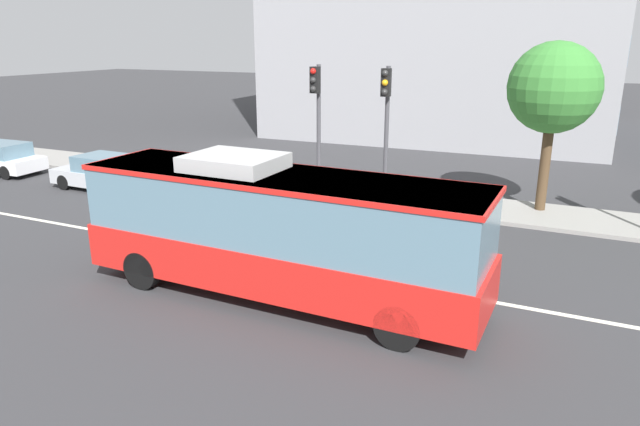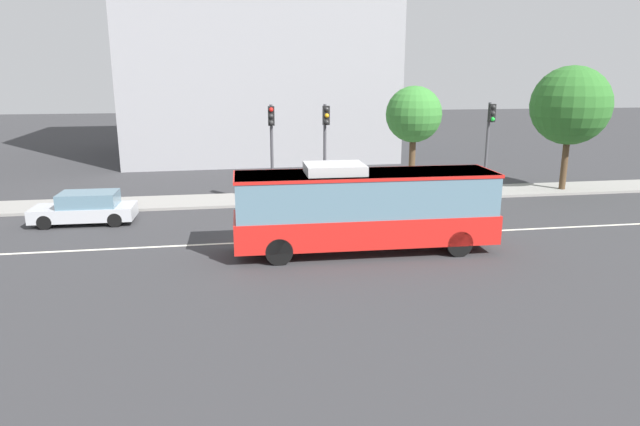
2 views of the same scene
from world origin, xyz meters
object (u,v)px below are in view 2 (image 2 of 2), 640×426
at_px(traffic_light_near_corner, 326,137).
at_px(street_tree_kerbside_left, 414,115).
at_px(transit_bus, 365,206).
at_px(street_tree_kerbside_centre, 571,106).
at_px(traffic_light_far_corner, 489,133).
at_px(traffic_light_mid_block, 272,137).
at_px(sedan_silver, 86,208).

height_order(traffic_light_near_corner, street_tree_kerbside_left, street_tree_kerbside_left).
distance_m(transit_bus, street_tree_kerbside_centre, 17.16).
relative_size(transit_bus, traffic_light_far_corner, 1.93).
distance_m(traffic_light_mid_block, street_tree_kerbside_left, 8.39).
bearing_deg(transit_bus, street_tree_kerbside_left, 63.78).
distance_m(transit_bus, traffic_light_near_corner, 8.39).
height_order(traffic_light_near_corner, traffic_light_mid_block, same).
xyz_separation_m(transit_bus, traffic_light_far_corner, (9.04, 8.50, 1.75)).
bearing_deg(sedan_silver, traffic_light_near_corner, -168.41).
bearing_deg(transit_bus, traffic_light_mid_block, 110.17).
bearing_deg(traffic_light_near_corner, traffic_light_far_corner, 88.52).
xyz_separation_m(transit_bus, street_tree_kerbside_left, (5.27, 10.16, 2.65)).
bearing_deg(traffic_light_far_corner, traffic_light_mid_block, -90.77).
bearing_deg(traffic_light_near_corner, street_tree_kerbside_centre, 90.56).
distance_m(transit_bus, traffic_light_far_corner, 12.53).
bearing_deg(street_tree_kerbside_left, transit_bus, -117.42).
height_order(traffic_light_mid_block, street_tree_kerbside_left, street_tree_kerbside_left).
height_order(street_tree_kerbside_left, street_tree_kerbside_centre, street_tree_kerbside_centre).
distance_m(sedan_silver, traffic_light_far_corner, 21.00).
xyz_separation_m(sedan_silver, traffic_light_mid_block, (8.77, 2.21, 2.84)).
distance_m(traffic_light_mid_block, traffic_light_far_corner, 11.90).
xyz_separation_m(traffic_light_far_corner, street_tree_kerbside_left, (-3.77, 1.67, 0.90)).
relative_size(traffic_light_far_corner, street_tree_kerbside_centre, 0.72).
distance_m(traffic_light_far_corner, street_tree_kerbside_centre, 5.35).
height_order(traffic_light_far_corner, street_tree_kerbside_centre, street_tree_kerbside_centre).
relative_size(transit_bus, traffic_light_mid_block, 1.93).
xyz_separation_m(sedan_silver, traffic_light_far_corner, (20.67, 2.39, 2.84)).
relative_size(sedan_silver, traffic_light_far_corner, 0.87).
height_order(traffic_light_far_corner, street_tree_kerbside_left, street_tree_kerbside_left).
bearing_deg(sedan_silver, traffic_light_mid_block, -164.61).
bearing_deg(sedan_silver, traffic_light_far_corner, -172.14).
xyz_separation_m(transit_bus, street_tree_kerbside_centre, (14.17, 9.17, 3.14)).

